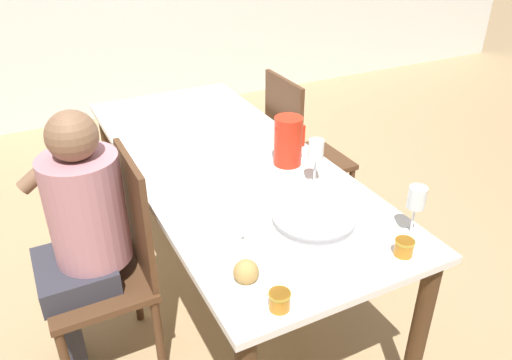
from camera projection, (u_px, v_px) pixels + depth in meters
ground_plane at (230, 283)px, 2.73m from camera, size 20.00×20.00×0.00m
dining_table at (227, 178)px, 2.40m from camera, size 0.87×2.07×0.76m
chair_person_side at (114, 264)px, 2.06m from camera, size 0.42×0.42×0.99m
chair_opposite at (299, 152)px, 2.97m from camera, size 0.42×0.42×0.99m
person_seated at (81, 227)px, 1.96m from camera, size 0.39×0.41×1.19m
red_pitcher at (288, 141)px, 2.27m from camera, size 0.15×0.13×0.23m
wine_glass_water at (316, 152)px, 2.10m from camera, size 0.07×0.07×0.21m
wine_glass_juice at (416, 200)px, 1.78m from camera, size 0.07×0.07×0.20m
teacup_near_person at (231, 238)px, 1.77m from camera, size 0.12×0.12×0.07m
serving_tray at (314, 218)px, 1.90m from camera, size 0.32×0.32×0.03m
bread_plate at (246, 276)px, 1.60m from camera, size 0.20×0.20×0.08m
jam_jar_amber at (404, 247)px, 1.72m from camera, size 0.07×0.07×0.06m
jam_jar_red at (280, 300)px, 1.49m from camera, size 0.07×0.07×0.06m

